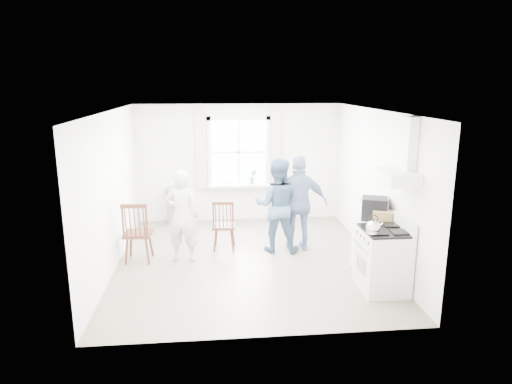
# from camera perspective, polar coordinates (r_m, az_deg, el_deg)

# --- Properties ---
(room_shell) EXTENTS (4.62, 5.12, 2.64)m
(room_shell) POSITION_cam_1_polar(r_m,az_deg,el_deg) (7.72, -1.04, 0.45)
(room_shell) COLOR gray
(room_shell) RESTS_ON ground
(window_assembly) EXTENTS (1.88, 0.24, 1.70)m
(window_assembly) POSITION_cam_1_polar(r_m,az_deg,el_deg) (10.09, -2.17, 4.49)
(window_assembly) COLOR white
(window_assembly) RESTS_ON room_shell
(range_hood) EXTENTS (0.45, 0.76, 0.94)m
(range_hood) POSITION_cam_1_polar(r_m,az_deg,el_deg) (6.80, 17.61, 3.18)
(range_hood) COLOR white
(range_hood) RESTS_ON room_shell
(shelf_unit) EXTENTS (0.40, 0.30, 0.80)m
(shelf_unit) POSITION_cam_1_polar(r_m,az_deg,el_deg) (10.21, -9.94, -1.70)
(shelf_unit) COLOR gray
(shelf_unit) RESTS_ON ground
(gas_stove) EXTENTS (0.68, 0.76, 1.12)m
(gas_stove) POSITION_cam_1_polar(r_m,az_deg,el_deg) (7.12, 15.59, -8.10)
(gas_stove) COLOR silver
(gas_stove) RESTS_ON ground
(kettle) EXTENTS (0.21, 0.21, 0.29)m
(kettle) POSITION_cam_1_polar(r_m,az_deg,el_deg) (6.68, 14.42, -4.34)
(kettle) COLOR silver
(kettle) RESTS_ON gas_stove
(low_cabinet) EXTENTS (0.50, 0.55, 0.90)m
(low_cabinet) POSITION_cam_1_polar(r_m,az_deg,el_deg) (7.77, 14.21, -6.44)
(low_cabinet) COLOR white
(low_cabinet) RESTS_ON ground
(stereo_stack) EXTENTS (0.49, 0.47, 0.36)m
(stereo_stack) POSITION_cam_1_polar(r_m,az_deg,el_deg) (7.57, 14.58, -2.00)
(stereo_stack) COLOR black
(stereo_stack) RESTS_ON low_cabinet
(cardboard_box) EXTENTS (0.35, 0.30, 0.19)m
(cardboard_box) POSITION_cam_1_polar(r_m,az_deg,el_deg) (7.43, 15.52, -3.02)
(cardboard_box) COLOR #967648
(cardboard_box) RESTS_ON low_cabinet
(windsor_chair_a) EXTENTS (0.49, 0.48, 1.09)m
(windsor_chair_a) POSITION_cam_1_polar(r_m,az_deg,el_deg) (8.04, -14.77, -4.19)
(windsor_chair_a) COLOR #432115
(windsor_chair_a) RESTS_ON ground
(windsor_chair_b) EXTENTS (0.45, 0.44, 0.97)m
(windsor_chair_b) POSITION_cam_1_polar(r_m,az_deg,el_deg) (8.39, -4.09, -3.52)
(windsor_chair_b) COLOR #432115
(windsor_chair_b) RESTS_ON ground
(person_left) EXTENTS (0.70, 0.70, 1.63)m
(person_left) POSITION_cam_1_polar(r_m,az_deg,el_deg) (7.96, -9.21, -2.96)
(person_left) COLOR silver
(person_left) RESTS_ON ground
(person_mid) EXTENTS (0.99, 0.99, 1.73)m
(person_mid) POSITION_cam_1_polar(r_m,az_deg,el_deg) (8.33, 2.65, -1.66)
(person_mid) COLOR #435F7E
(person_mid) RESTS_ON ground
(person_right) EXTENTS (1.07, 1.07, 1.77)m
(person_right) POSITION_cam_1_polar(r_m,az_deg,el_deg) (8.40, 5.43, -1.45)
(person_right) COLOR navy
(person_right) RESTS_ON ground
(potted_plant) EXTENTS (0.20, 0.20, 0.32)m
(potted_plant) POSITION_cam_1_polar(r_m,az_deg,el_deg) (10.11, -0.40, 1.91)
(potted_plant) COLOR #306C39
(potted_plant) RESTS_ON window_assembly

